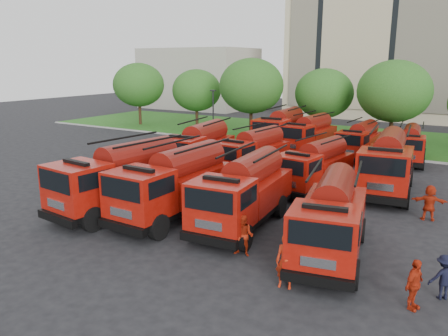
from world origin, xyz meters
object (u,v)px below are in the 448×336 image
object	(u,v)px
fire_truck_2	(244,192)
fire_truck_3	(331,217)
firefighter_3	(441,298)
firefighter_0	(285,287)
firefighter_5	(427,220)
fire_truck_9	(308,135)
firefighter_1	(243,255)
fire_truck_7	(387,163)
firefighter_4	(253,193)
fire_truck_0	(121,177)
fire_truck_6	(315,166)
fire_truck_8	(282,130)
firefighter_2	(411,309)
fire_truck_10	(360,141)
fire_truck_1	(175,183)
fire_truck_11	(410,145)
fire_truck_4	(199,149)
fire_truck_5	(252,153)

from	to	relation	value
fire_truck_2	fire_truck_3	world-z (taller)	fire_truck_2
fire_truck_2	firefighter_3	xyz separation A→B (m)	(9.01, -2.51, -1.71)
firefighter_0	firefighter_5	xyz separation A→B (m)	(3.47, 10.03, 0.00)
fire_truck_9	firefighter_1	bearing A→B (deg)	-72.01
fire_truck_7	firefighter_4	xyz separation A→B (m)	(-6.85, -4.42, -1.83)
fire_truck_0	fire_truck_7	bearing A→B (deg)	49.03
fire_truck_0	fire_truck_6	distance (m)	11.75
fire_truck_6	firefighter_1	xyz separation A→B (m)	(0.79, -10.63, -1.55)
firefighter_0	firefighter_1	distance (m)	2.96
fire_truck_2	fire_truck_8	world-z (taller)	fire_truck_8
fire_truck_2	firefighter_2	distance (m)	9.22
fire_truck_3	fire_truck_6	xyz separation A→B (m)	(-3.80, 8.72, -0.09)
fire_truck_8	fire_truck_9	world-z (taller)	fire_truck_8
fire_truck_10	firefighter_1	xyz separation A→B (m)	(0.77, -21.31, -1.50)
fire_truck_7	fire_truck_8	bearing A→B (deg)	133.69
fire_truck_6	firefighter_4	size ratio (longest dim) A/B	4.60
fire_truck_6	fire_truck_8	xyz separation A→B (m)	(-7.05, 10.91, 0.27)
firefighter_4	firefighter_2	bearing A→B (deg)	-163.33
fire_truck_6	firefighter_2	distance (m)	13.63
fire_truck_6	fire_truck_10	world-z (taller)	fire_truck_6
fire_truck_3	fire_truck_10	distance (m)	19.76
fire_truck_1	firefighter_1	world-z (taller)	fire_truck_1
fire_truck_6	fire_truck_10	size ratio (longest dim) A/B	1.06
fire_truck_11	fire_truck_9	bearing A→B (deg)	179.05
fire_truck_0	fire_truck_4	world-z (taller)	fire_truck_0
fire_truck_0	firefighter_1	distance (m)	8.68
firefighter_3	fire_truck_0	bearing A→B (deg)	-38.10
fire_truck_4	firefighter_5	bearing A→B (deg)	-15.73
fire_truck_1	fire_truck_8	xyz separation A→B (m)	(-2.57, 19.22, 0.04)
firefighter_0	fire_truck_0	bearing A→B (deg)	151.40
fire_truck_2	fire_truck_5	world-z (taller)	fire_truck_2
fire_truck_2	fire_truck_10	bearing A→B (deg)	82.10
fire_truck_1	firefighter_4	size ratio (longest dim) A/B	5.14
fire_truck_8	firefighter_4	bearing A→B (deg)	-76.37
fire_truck_8	firefighter_2	size ratio (longest dim) A/B	4.70
firefighter_4	firefighter_1	bearing A→B (deg)	171.79
fire_truck_4	fire_truck_9	distance (m)	11.42
fire_truck_1	firefighter_1	size ratio (longest dim) A/B	4.50
fire_truck_11	firefighter_1	distance (m)	22.09
fire_truck_6	firefighter_5	xyz separation A→B (m)	(6.79, -2.14, -1.55)
fire_truck_4	fire_truck_3	bearing A→B (deg)	-43.03
firefighter_0	firefighter_3	size ratio (longest dim) A/B	1.25
fire_truck_11	firefighter_5	xyz separation A→B (m)	(2.98, -13.34, -1.45)
fire_truck_10	fire_truck_9	bearing A→B (deg)	-174.63
fire_truck_0	fire_truck_11	size ratio (longest dim) A/B	1.25
fire_truck_4	firefighter_2	distance (m)	19.61
fire_truck_1	firefighter_4	world-z (taller)	fire_truck_1
fire_truck_2	firefighter_5	distance (m)	9.54
firefighter_0	fire_truck_8	bearing A→B (deg)	101.84
fire_truck_9	fire_truck_4	bearing A→B (deg)	-107.61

